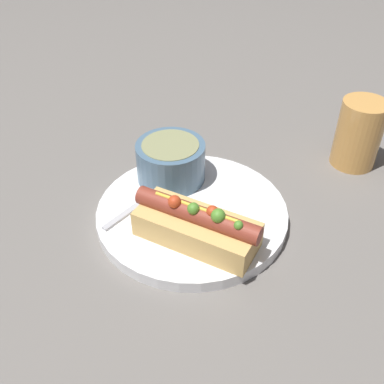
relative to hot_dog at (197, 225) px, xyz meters
name	(u,v)px	position (x,y,z in m)	size (l,w,h in m)	color
ground_plane	(192,218)	(-0.01, 0.06, -0.04)	(4.00, 4.00, 0.00)	slate
dinner_plate	(192,213)	(-0.01, 0.06, -0.03)	(0.26, 0.26, 0.02)	white
hot_dog	(197,225)	(0.00, 0.00, 0.00)	(0.17, 0.12, 0.06)	#DBAD60
soup_bowl	(171,160)	(-0.05, 0.13, 0.01)	(0.10, 0.10, 0.06)	slate
spoon	(158,190)	(-0.07, 0.09, -0.02)	(0.09, 0.13, 0.01)	#B7B7BC
drinking_glass	(359,134)	(0.23, 0.22, 0.01)	(0.07, 0.07, 0.11)	#D8994C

